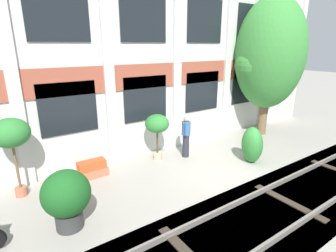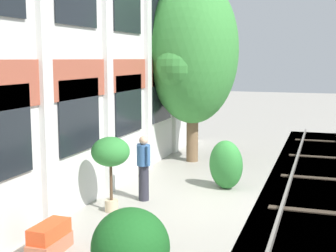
{
  "view_description": "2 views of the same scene",
  "coord_description": "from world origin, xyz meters",
  "px_view_note": "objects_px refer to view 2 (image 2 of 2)",
  "views": [
    {
      "loc": [
        -6.29,
        -5.86,
        4.21
      ],
      "look_at": [
        -1.12,
        1.72,
        1.37
      ],
      "focal_mm": 28.0,
      "sensor_mm": 36.0,
      "label": 1
    },
    {
      "loc": [
        -11.03,
        -2.65,
        3.57
      ],
      "look_at": [
        1.21,
        1.5,
        1.7
      ],
      "focal_mm": 50.0,
      "sensor_mm": 36.0,
      "label": 2
    }
  ],
  "objects_px": {
    "resident_by_doorway": "(144,166)",
    "potted_plant_fluted_column": "(131,252)",
    "potted_plant_low_pan": "(111,154)",
    "potted_plant_square_trough": "(50,239)",
    "broadleaf_tree": "(193,54)",
    "topiary_hedge": "(226,165)"
  },
  "relations": [
    {
      "from": "potted_plant_square_trough",
      "to": "potted_plant_fluted_column",
      "type": "bearing_deg",
      "value": -120.7
    },
    {
      "from": "broadleaf_tree",
      "to": "potted_plant_low_pan",
      "type": "relative_size",
      "value": 3.56
    },
    {
      "from": "potted_plant_fluted_column",
      "to": "topiary_hedge",
      "type": "height_order",
      "value": "potted_plant_fluted_column"
    },
    {
      "from": "topiary_hedge",
      "to": "potted_plant_square_trough",
      "type": "bearing_deg",
      "value": 157.79
    },
    {
      "from": "resident_by_doorway",
      "to": "broadleaf_tree",
      "type": "bearing_deg",
      "value": 39.01
    },
    {
      "from": "potted_plant_fluted_column",
      "to": "topiary_hedge",
      "type": "bearing_deg",
      "value": 0.04
    },
    {
      "from": "resident_by_doorway",
      "to": "topiary_hedge",
      "type": "bearing_deg",
      "value": -6.94
    },
    {
      "from": "potted_plant_fluted_column",
      "to": "potted_plant_low_pan",
      "type": "bearing_deg",
      "value": 29.22
    },
    {
      "from": "potted_plant_fluted_column",
      "to": "potted_plant_square_trough",
      "type": "distance_m",
      "value": 2.61
    },
    {
      "from": "potted_plant_fluted_column",
      "to": "broadleaf_tree",
      "type": "bearing_deg",
      "value": 10.69
    },
    {
      "from": "potted_plant_square_trough",
      "to": "topiary_hedge",
      "type": "distance_m",
      "value": 5.78
    },
    {
      "from": "potted_plant_fluted_column",
      "to": "potted_plant_low_pan",
      "type": "xyz_separation_m",
      "value": [
        3.83,
        2.14,
        0.52
      ]
    },
    {
      "from": "potted_plant_square_trough",
      "to": "resident_by_doorway",
      "type": "xyz_separation_m",
      "value": [
        3.59,
        -0.44,
        0.62
      ]
    },
    {
      "from": "broadleaf_tree",
      "to": "potted_plant_square_trough",
      "type": "relative_size",
      "value": 6.23
    },
    {
      "from": "resident_by_doorway",
      "to": "potted_plant_fluted_column",
      "type": "bearing_deg",
      "value": -122.36
    },
    {
      "from": "potted_plant_low_pan",
      "to": "resident_by_doorway",
      "type": "distance_m",
      "value": 1.23
    },
    {
      "from": "broadleaf_tree",
      "to": "potted_plant_square_trough",
      "type": "xyz_separation_m",
      "value": [
        -8.41,
        0.35,
        -3.47
      ]
    },
    {
      "from": "potted_plant_low_pan",
      "to": "resident_by_doorway",
      "type": "bearing_deg",
      "value": -20.68
    },
    {
      "from": "potted_plant_low_pan",
      "to": "topiary_hedge",
      "type": "xyz_separation_m",
      "value": [
        2.8,
        -2.14,
        -0.7
      ]
    },
    {
      "from": "potted_plant_low_pan",
      "to": "potted_plant_square_trough",
      "type": "xyz_separation_m",
      "value": [
        -2.54,
        0.04,
        -1.1
      ]
    },
    {
      "from": "broadleaf_tree",
      "to": "potted_plant_square_trough",
      "type": "height_order",
      "value": "broadleaf_tree"
    },
    {
      "from": "broadleaf_tree",
      "to": "potted_plant_low_pan",
      "type": "xyz_separation_m",
      "value": [
        -5.87,
        0.31,
        -2.37
      ]
    }
  ]
}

